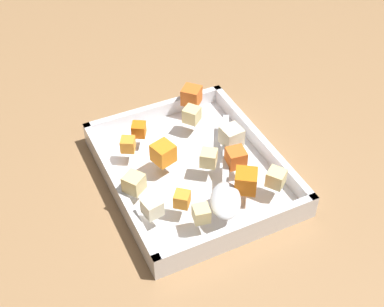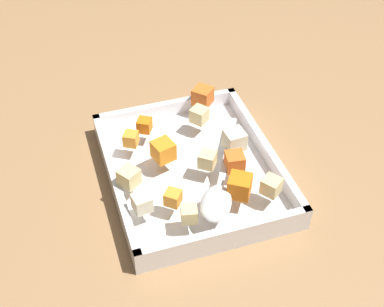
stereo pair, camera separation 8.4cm
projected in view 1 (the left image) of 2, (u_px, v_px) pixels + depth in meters
The scene contains 17 objects.
ground_plane at pixel (184, 172), 0.89m from camera, with size 4.00×4.00×0.00m, color #936D47.
baking_dish at pixel (192, 171), 0.87m from camera, with size 0.32×0.27×0.04m.
carrot_chunk_mid_left at pixel (246, 181), 0.79m from camera, with size 0.03×0.03×0.03m, color orange.
carrot_chunk_far_right at pixel (139, 130), 0.89m from camera, with size 0.02×0.02×0.02m, color orange.
carrot_chunk_front_center at pixel (128, 144), 0.86m from camera, with size 0.02×0.02×0.02m, color orange.
carrot_chunk_back_center at pixel (182, 199), 0.77m from camera, with size 0.02×0.02×0.02m, color orange.
carrot_chunk_heap_top at pixel (236, 158), 0.83m from camera, with size 0.03×0.03×0.03m, color orange.
carrot_chunk_far_left at pixel (191, 96), 0.95m from camera, with size 0.03×0.03×0.03m, color orange.
carrot_chunk_corner_ne at pixel (163, 153), 0.84m from camera, with size 0.03×0.03×0.03m, color orange.
potato_chunk_near_spoon at pixel (276, 178), 0.80m from camera, with size 0.03×0.03×0.03m, color #E0CC89.
potato_chunk_corner_nw at pixel (232, 136), 0.87m from camera, with size 0.03×0.03×0.03m, color beige.
potato_chunk_rim_edge at pixel (152, 207), 0.76m from camera, with size 0.03×0.03×0.03m, color beige.
potato_chunk_corner_sw at pixel (209, 158), 0.83m from camera, with size 0.03×0.03×0.03m, color #E0CC89.
potato_chunk_corner_se at pixel (192, 115), 0.91m from camera, with size 0.03×0.03×0.03m, color #E0CC89.
potato_chunk_near_right at pixel (201, 214), 0.75m from camera, with size 0.02×0.02×0.02m, color #E0CC89.
potato_chunk_heap_side at pixel (134, 183), 0.79m from camera, with size 0.03×0.03×0.03m, color #E0CC89.
serving_spoon at pixel (226, 194), 0.78m from camera, with size 0.23×0.14×0.02m.
Camera 1 is at (0.58, -0.26, 0.62)m, focal length 49.26 mm.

